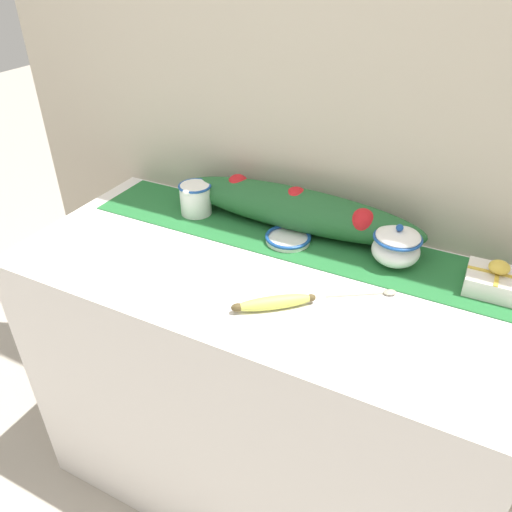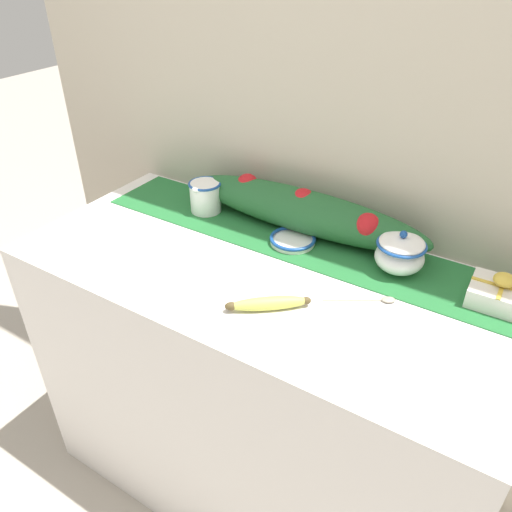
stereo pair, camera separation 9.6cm
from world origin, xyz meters
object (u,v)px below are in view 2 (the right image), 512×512
object	(u,v)px
small_dish	(293,240)
banana	(268,303)
sugar_bowl	(400,253)
spoon	(382,300)
gift_box	(500,294)
cream_pitcher	(206,195)

from	to	relation	value
small_dish	banana	distance (m)	0.31
small_dish	sugar_bowl	bearing A→B (deg)	5.13
banana	sugar_bowl	bearing A→B (deg)	56.80
banana	spoon	xyz separation A→B (m)	(0.22, 0.17, -0.01)
spoon	gift_box	world-z (taller)	gift_box
cream_pitcher	banana	distance (m)	0.53
small_dish	gift_box	xyz separation A→B (m)	(0.55, 0.02, 0.02)
gift_box	banana	bearing A→B (deg)	-146.03
sugar_bowl	banana	world-z (taller)	sugar_bowl
sugar_bowl	banana	distance (m)	0.38
small_dish	banana	world-z (taller)	banana
sugar_bowl	small_dish	world-z (taller)	sugar_bowl
banana	cream_pitcher	bearing A→B (deg)	142.85
small_dish	gift_box	world-z (taller)	gift_box
sugar_bowl	banana	xyz separation A→B (m)	(-0.21, -0.32, -0.04)
sugar_bowl	small_dish	distance (m)	0.30
gift_box	sugar_bowl	bearing A→B (deg)	177.93
cream_pitcher	banana	bearing A→B (deg)	-37.15
small_dish	spoon	xyz separation A→B (m)	(0.31, -0.12, -0.01)
banana	gift_box	xyz separation A→B (m)	(0.46, 0.31, 0.01)
cream_pitcher	spoon	bearing A→B (deg)	-12.97
gift_box	spoon	bearing A→B (deg)	-150.15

